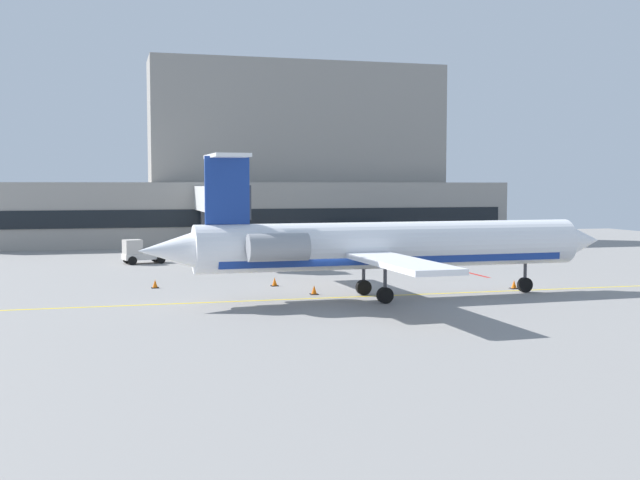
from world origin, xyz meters
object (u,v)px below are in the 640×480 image
(regional_jet, at_px, (384,246))
(fuel_tank, at_px, (402,236))
(pushback_tractor, at_px, (139,253))
(baggage_tug, at_px, (282,248))

(regional_jet, xyz_separation_m, fuel_tank, (13.17, 31.66, -1.69))
(pushback_tractor, height_order, fuel_tank, fuel_tank)
(baggage_tug, distance_m, fuel_tank, 14.81)
(fuel_tank, bearing_deg, baggage_tug, -156.20)
(regional_jet, height_order, pushback_tractor, regional_jet)
(regional_jet, bearing_deg, baggage_tug, 90.85)
(baggage_tug, xyz_separation_m, fuel_tank, (13.55, 5.98, 0.40))
(regional_jet, xyz_separation_m, baggage_tug, (-0.38, 25.68, -2.09))
(regional_jet, distance_m, baggage_tug, 25.77)
(baggage_tug, bearing_deg, fuel_tank, 23.80)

